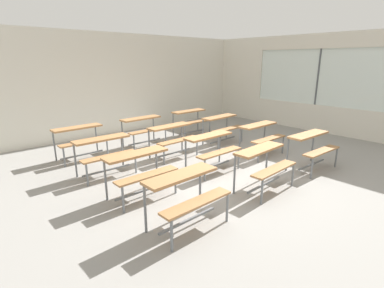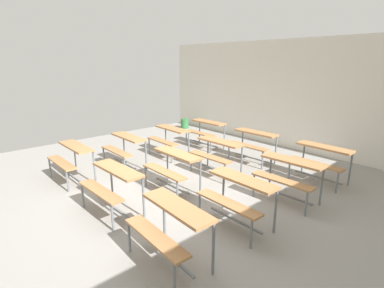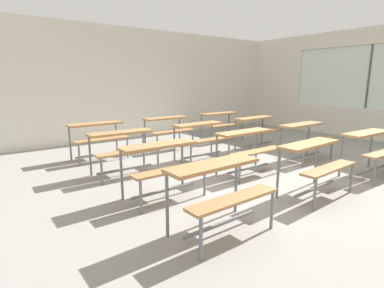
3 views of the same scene
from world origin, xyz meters
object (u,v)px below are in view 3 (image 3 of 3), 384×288
(desk_bench_r0c1, at_px, (316,156))
(desk_bench_r0c2, at_px, (373,143))
(desk_bench_r1c2, at_px, (306,133))
(desk_bench_r2c1, at_px, (201,132))
(desk_bench_r3c0, at_px, (98,132))
(desk_bench_r3c1, at_px, (168,125))
(desk_bench_r2c2, at_px, (258,125))
(desk_bench_r2c0, at_px, (123,143))
(desk_bench_r3c2, at_px, (222,120))
(desk_bench_r1c1, at_px, (248,142))
(desk_bench_r1c0, at_px, (163,158))
(desk_bench_r0c0, at_px, (220,182))

(desk_bench_r0c1, xyz_separation_m, desk_bench_r0c2, (1.61, -0.07, 0.00))
(desk_bench_r0c2, height_order, desk_bench_r1c2, same)
(desk_bench_r0c2, height_order, desk_bench_r2c1, same)
(desk_bench_r3c0, bearing_deg, desk_bench_r3c1, -2.00)
(desk_bench_r2c1, xyz_separation_m, desk_bench_r2c2, (1.73, 0.02, 0.00))
(desk_bench_r0c1, xyz_separation_m, desk_bench_r2c0, (-1.76, 2.49, 0.00))
(desk_bench_r1c2, xyz_separation_m, desk_bench_r3c2, (0.04, 2.58, 0.00))
(desk_bench_r1c1, height_order, desk_bench_r3c2, same)
(desk_bench_r0c1, xyz_separation_m, desk_bench_r1c0, (-1.76, 1.20, 0.00))
(desk_bench_r3c1, bearing_deg, desk_bench_r3c2, -1.29)
(desk_bench_r2c0, bearing_deg, desk_bench_r3c2, 21.49)
(desk_bench_r1c0, xyz_separation_m, desk_bench_r3c0, (0.02, 2.59, 0.00))
(desk_bench_r0c0, relative_size, desk_bench_r2c2, 0.99)
(desk_bench_r0c2, xyz_separation_m, desk_bench_r1c0, (-3.37, 1.27, 0.00))
(desk_bench_r1c2, xyz_separation_m, desk_bench_r2c1, (-1.67, 1.30, 0.00))
(desk_bench_r1c0, bearing_deg, desk_bench_r2c0, 90.09)
(desk_bench_r1c1, bearing_deg, desk_bench_r2c0, 144.53)
(desk_bench_r1c2, height_order, desk_bench_r2c1, same)
(desk_bench_r1c0, distance_m, desk_bench_r1c1, 1.74)
(desk_bench_r2c1, bearing_deg, desk_bench_r0c2, -58.00)
(desk_bench_r1c0, distance_m, desk_bench_r3c0, 2.59)
(desk_bench_r2c1, bearing_deg, desk_bench_r0c0, -125.81)
(desk_bench_r0c1, height_order, desk_bench_r2c2, same)
(desk_bench_r1c1, xyz_separation_m, desk_bench_r3c0, (-1.73, 2.55, 0.00))
(desk_bench_r2c1, height_order, desk_bench_r3c0, same)
(desk_bench_r0c0, bearing_deg, desk_bench_r1c1, 34.48)
(desk_bench_r3c2, bearing_deg, desk_bench_r2c0, -158.70)
(desk_bench_r1c2, height_order, desk_bench_r3c0, same)
(desk_bench_r3c1, distance_m, desk_bench_r3c2, 1.70)
(desk_bench_r3c0, distance_m, desk_bench_r3c2, 3.39)
(desk_bench_r3c0, bearing_deg, desk_bench_r1c0, -91.53)
(desk_bench_r0c0, height_order, desk_bench_r0c1, same)
(desk_bench_r2c1, distance_m, desk_bench_r3c0, 2.13)
(desk_bench_r0c1, relative_size, desk_bench_r3c1, 1.01)
(desk_bench_r1c2, distance_m, desk_bench_r2c0, 3.61)
(desk_bench_r2c1, height_order, desk_bench_r3c2, same)
(desk_bench_r3c1, bearing_deg, desk_bench_r0c0, -115.96)
(desk_bench_r3c0, bearing_deg, desk_bench_r2c0, -92.10)
(desk_bench_r3c0, relative_size, desk_bench_r3c1, 1.00)
(desk_bench_r0c2, distance_m, desk_bench_r3c2, 3.84)
(desk_bench_r2c1, bearing_deg, desk_bench_r1c1, -89.01)
(desk_bench_r1c1, distance_m, desk_bench_r3c2, 3.02)
(desk_bench_r0c2, height_order, desk_bench_r1c0, same)
(desk_bench_r0c1, distance_m, desk_bench_r1c1, 1.25)
(desk_bench_r1c1, bearing_deg, desk_bench_r0c1, -89.43)
(desk_bench_r2c2, bearing_deg, desk_bench_r0c0, -146.36)
(desk_bench_r2c0, xyz_separation_m, desk_bench_r3c0, (0.02, 1.30, 0.00))
(desk_bench_r2c1, bearing_deg, desk_bench_r1c2, -39.05)
(desk_bench_r2c1, height_order, desk_bench_r3c1, same)
(desk_bench_r0c2, xyz_separation_m, desk_bench_r1c1, (-1.63, 1.32, 0.00))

